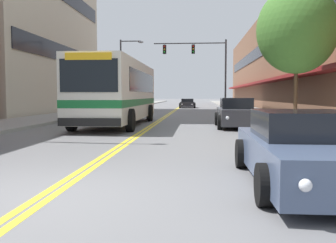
{
  "coord_description": "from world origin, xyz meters",
  "views": [
    {
      "loc": [
        2.35,
        -5.72,
        1.58
      ],
      "look_at": [
        -0.11,
        25.45,
        -0.63
      ],
      "focal_mm": 40.0,
      "sensor_mm": 36.0,
      "label": 1
    }
  ],
  "objects": [
    {
      "name": "ground_plane",
      "position": [
        0.0,
        37.0,
        0.0
      ],
      "size": [
        240.0,
        240.0,
        0.0
      ],
      "primitive_type": "plane",
      "color": "slate"
    },
    {
      "name": "sidewalk_left",
      "position": [
        -7.36,
        37.0,
        0.08
      ],
      "size": [
        3.72,
        106.0,
        0.15
      ],
      "color": "gray",
      "rests_on": "ground_plane"
    },
    {
      "name": "sidewalk_right",
      "position": [
        7.36,
        37.0,
        0.08
      ],
      "size": [
        3.72,
        106.0,
        0.15
      ],
      "color": "gray",
      "rests_on": "ground_plane"
    },
    {
      "name": "centre_line",
      "position": [
        0.0,
        37.0,
        0.0
      ],
      "size": [
        0.34,
        106.0,
        0.01
      ],
      "color": "yellow",
      "rests_on": "ground_plane"
    },
    {
      "name": "storefront_row_right",
      "position": [
        13.45,
        37.0,
        5.34
      ],
      "size": [
        9.1,
        68.0,
        10.69
      ],
      "color": "brown",
      "rests_on": "ground_plane"
    },
    {
      "name": "city_bus",
      "position": [
        -1.84,
        13.93,
        1.85
      ],
      "size": [
        2.9,
        10.77,
        3.28
      ],
      "color": "silver",
      "rests_on": "ground_plane"
    },
    {
      "name": "car_champagne_parked_left_near",
      "position": [
        -4.31,
        30.39,
        0.6
      ],
      "size": [
        2.21,
        4.71,
        1.31
      ],
      "color": "beige",
      "rests_on": "ground_plane"
    },
    {
      "name": "car_beige_parked_left_mid",
      "position": [
        -4.26,
        24.16,
        0.64
      ],
      "size": [
        2.14,
        4.78,
        1.36
      ],
      "color": "#BCAD89",
      "rests_on": "ground_plane"
    },
    {
      "name": "car_slate_blue_parked_right_foreground",
      "position": [
        4.29,
        1.06,
        0.6
      ],
      "size": [
        2.18,
        4.72,
        1.3
      ],
      "color": "#475675",
      "rests_on": "ground_plane"
    },
    {
      "name": "car_dark_grey_parked_right_mid",
      "position": [
        4.25,
        12.77,
        0.67
      ],
      "size": [
        1.97,
        4.31,
        1.45
      ],
      "color": "#38383D",
      "rests_on": "ground_plane"
    },
    {
      "name": "car_charcoal_moving_lead",
      "position": [
        1.1,
        41.43,
        0.54
      ],
      "size": [
        2.0,
        4.57,
        1.14
      ],
      "color": "#232328",
      "rests_on": "ground_plane"
    },
    {
      "name": "traffic_signal_mast",
      "position": [
        2.75,
        33.05,
        5.19
      ],
      "size": [
        7.46,
        0.38,
        7.23
      ],
      "color": "#47474C",
      "rests_on": "ground_plane"
    },
    {
      "name": "street_lamp_left_far",
      "position": [
        -4.94,
        31.37,
        4.28
      ],
      "size": [
        2.39,
        0.28,
        7.07
      ],
      "color": "#47474C",
      "rests_on": "ground_plane"
    },
    {
      "name": "street_tree_right_mid",
      "position": [
        6.75,
        11.52,
        4.48
      ],
      "size": [
        3.55,
        3.55,
        6.29
      ],
      "color": "brown",
      "rests_on": "sidewalk_right"
    },
    {
      "name": "fire_hydrant",
      "position": [
        5.95,
        7.63,
        0.58
      ],
      "size": [
        0.29,
        0.21,
        0.86
      ],
      "color": "red",
      "rests_on": "sidewalk_right"
    }
  ]
}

